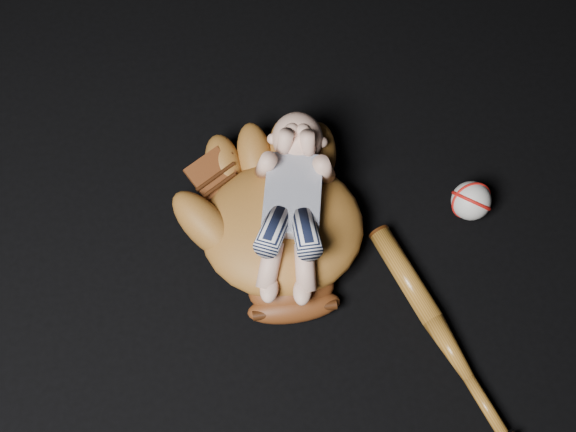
{
  "coord_description": "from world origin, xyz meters",
  "views": [
    {
      "loc": [
        -0.01,
        -0.39,
        1.33
      ],
      "look_at": [
        0.08,
        0.2,
        0.07
      ],
      "focal_mm": 45.0,
      "sensor_mm": 36.0,
      "label": 1
    }
  ],
  "objects_px": {
    "baseball_glove": "(282,224)",
    "baseball_bat": "(440,332)",
    "newborn_baby": "(292,208)",
    "baseball": "(471,201)"
  },
  "relations": [
    {
      "from": "baseball_glove",
      "to": "baseball",
      "type": "height_order",
      "value": "baseball_glove"
    },
    {
      "from": "baseball_glove",
      "to": "baseball_bat",
      "type": "distance_m",
      "value": 0.36
    },
    {
      "from": "newborn_baby",
      "to": "baseball",
      "type": "relative_size",
      "value": 4.72
    },
    {
      "from": "baseball_glove",
      "to": "newborn_baby",
      "type": "bearing_deg",
      "value": 12.63
    },
    {
      "from": "baseball_glove",
      "to": "newborn_baby",
      "type": "height_order",
      "value": "newborn_baby"
    },
    {
      "from": "baseball_glove",
      "to": "baseball_bat",
      "type": "height_order",
      "value": "baseball_glove"
    },
    {
      "from": "newborn_baby",
      "to": "baseball",
      "type": "bearing_deg",
      "value": 13.49
    },
    {
      "from": "baseball_bat",
      "to": "baseball",
      "type": "height_order",
      "value": "baseball"
    },
    {
      "from": "baseball_glove",
      "to": "baseball_bat",
      "type": "bearing_deg",
      "value": -42.29
    },
    {
      "from": "baseball",
      "to": "baseball_glove",
      "type": "bearing_deg",
      "value": -178.28
    }
  ]
}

